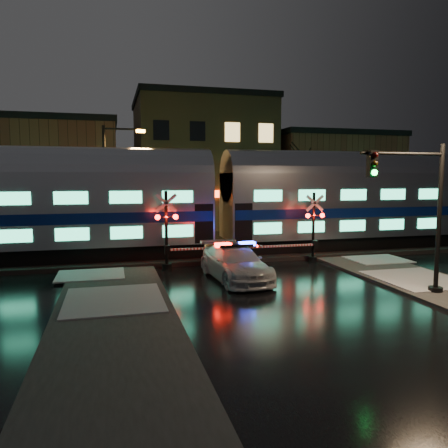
{
  "coord_description": "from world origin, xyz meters",
  "views": [
    {
      "loc": [
        -6.53,
        -19.07,
        4.57
      ],
      "look_at": [
        -0.91,
        2.5,
        2.2
      ],
      "focal_mm": 35.0,
      "sensor_mm": 36.0,
      "label": 1
    }
  ],
  "objects_px": {
    "crossing_signal_left": "(174,237)",
    "streetlight": "(109,179)",
    "crossing_signal_right": "(308,234)",
    "traffic_light": "(420,216)",
    "police_car": "(235,263)"
  },
  "relations": [
    {
      "from": "crossing_signal_left",
      "to": "streetlight",
      "type": "distance_m",
      "value": 7.89
    },
    {
      "from": "crossing_signal_right",
      "to": "crossing_signal_left",
      "type": "bearing_deg",
      "value": 179.97
    },
    {
      "from": "crossing_signal_right",
      "to": "streetlight",
      "type": "xyz_separation_m",
      "value": [
        -10.26,
        6.7,
        2.92
      ]
    },
    {
      "from": "crossing_signal_right",
      "to": "traffic_light",
      "type": "distance_m",
      "value": 7.51
    },
    {
      "from": "traffic_light",
      "to": "streetlight",
      "type": "xyz_separation_m",
      "value": [
        -11.41,
        13.96,
        1.36
      ]
    },
    {
      "from": "crossing_signal_right",
      "to": "traffic_light",
      "type": "bearing_deg",
      "value": -81.03
    },
    {
      "from": "police_car",
      "to": "crossing_signal_right",
      "type": "height_order",
      "value": "crossing_signal_right"
    },
    {
      "from": "police_car",
      "to": "crossing_signal_left",
      "type": "xyz_separation_m",
      "value": [
        -2.35,
        2.85,
        0.85
      ]
    },
    {
      "from": "crossing_signal_right",
      "to": "traffic_light",
      "type": "xyz_separation_m",
      "value": [
        1.14,
        -7.26,
        1.55
      ]
    },
    {
      "from": "crossing_signal_right",
      "to": "traffic_light",
      "type": "relative_size",
      "value": 0.91
    },
    {
      "from": "crossing_signal_left",
      "to": "traffic_light",
      "type": "relative_size",
      "value": 0.95
    },
    {
      "from": "crossing_signal_right",
      "to": "streetlight",
      "type": "height_order",
      "value": "streetlight"
    },
    {
      "from": "streetlight",
      "to": "traffic_light",
      "type": "bearing_deg",
      "value": -50.74
    },
    {
      "from": "crossing_signal_left",
      "to": "traffic_light",
      "type": "height_order",
      "value": "traffic_light"
    },
    {
      "from": "traffic_light",
      "to": "streetlight",
      "type": "bearing_deg",
      "value": 132.57
    }
  ]
}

